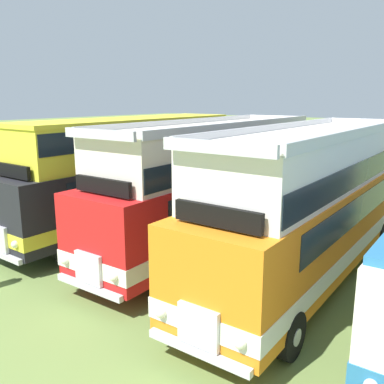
% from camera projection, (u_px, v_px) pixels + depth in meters
% --- Properties ---
extents(bus_first_in_row, '(2.85, 11.26, 4.49)m').
position_uv_depth(bus_first_in_row, '(130.00, 169.00, 16.87)').
color(bus_first_in_row, black).
rests_on(bus_first_in_row, ground).
extents(bus_second_in_row, '(3.08, 11.57, 4.52)m').
position_uv_depth(bus_second_in_row, '(214.00, 182.00, 14.82)').
color(bus_second_in_row, red).
rests_on(bus_second_in_row, ground).
extents(bus_third_in_row, '(2.96, 11.42, 4.52)m').
position_uv_depth(bus_third_in_row, '(313.00, 201.00, 12.06)').
color(bus_third_in_row, orange).
rests_on(bus_third_in_row, ground).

